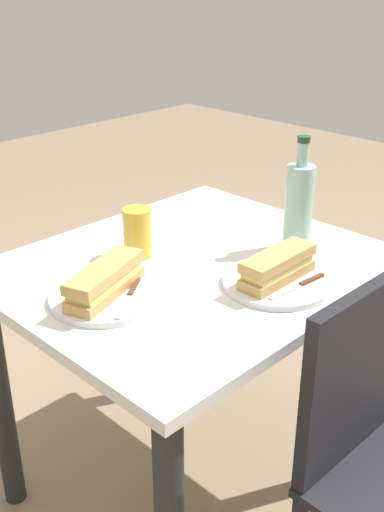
{
  "coord_description": "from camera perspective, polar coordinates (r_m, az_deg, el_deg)",
  "views": [
    {
      "loc": [
        1.0,
        0.99,
        1.42
      ],
      "look_at": [
        0.0,
        0.0,
        0.76
      ],
      "focal_mm": 43.54,
      "sensor_mm": 36.0,
      "label": 1
    }
  ],
  "objects": [
    {
      "name": "baguette_sandwich_near",
      "position": [
        1.45,
        7.88,
        -0.96
      ],
      "size": [
        0.21,
        0.07,
        0.07
      ],
      "color": "tan",
      "rests_on": "plate_near"
    },
    {
      "name": "plate_far",
      "position": [
        1.41,
        -7.88,
        -3.71
      ],
      "size": [
        0.26,
        0.26,
        0.01
      ],
      "primitive_type": "cylinder",
      "color": "white",
      "rests_on": "dining_table"
    },
    {
      "name": "knife_far",
      "position": [
        1.38,
        -5.75,
        -3.61
      ],
      "size": [
        0.15,
        0.11,
        0.01
      ],
      "color": "silver",
      "rests_on": "plate_far"
    },
    {
      "name": "ground_plane",
      "position": [
        2.0,
        -0.0,
        -20.14
      ],
      "size": [
        8.0,
        8.0,
        0.0
      ],
      "primitive_type": "plane",
      "color": "#8C755B"
    },
    {
      "name": "plate_near",
      "position": [
        1.47,
        7.78,
        -2.41
      ],
      "size": [
        0.26,
        0.26,
        0.01
      ],
      "primitive_type": "cylinder",
      "color": "white",
      "rests_on": "dining_table"
    },
    {
      "name": "beer_glass",
      "position": [
        1.58,
        -5.03,
        2.15
      ],
      "size": [
        0.07,
        0.07,
        0.13
      ],
      "primitive_type": "cylinder",
      "color": "gold",
      "rests_on": "dining_table"
    },
    {
      "name": "dining_table",
      "position": [
        1.62,
        -0.0,
        -4.91
      ],
      "size": [
        0.92,
        0.79,
        0.74
      ],
      "color": "silver",
      "rests_on": "ground"
    },
    {
      "name": "knife_near",
      "position": [
        1.44,
        9.95,
        -2.62
      ],
      "size": [
        0.18,
        0.03,
        0.01
      ],
      "color": "silver",
      "rests_on": "plate_near"
    },
    {
      "name": "baguette_sandwich_far",
      "position": [
        1.39,
        -7.98,
        -2.21
      ],
      "size": [
        0.24,
        0.14,
        0.07
      ],
      "color": "tan",
      "rests_on": "plate_far"
    },
    {
      "name": "water_bottle",
      "position": [
        1.62,
        9.78,
        4.58
      ],
      "size": [
        0.07,
        0.07,
        0.3
      ],
      "color": "#99C6B7",
      "rests_on": "dining_table"
    }
  ]
}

